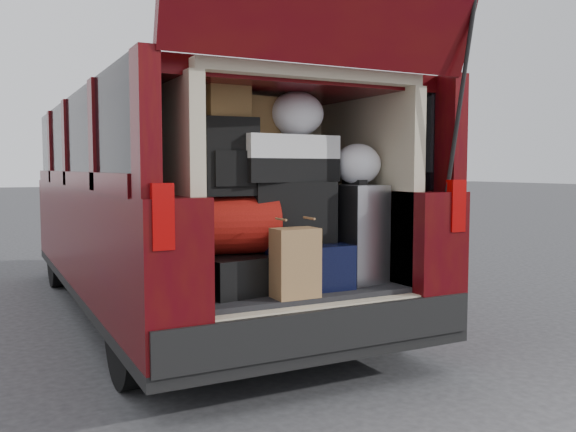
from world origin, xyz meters
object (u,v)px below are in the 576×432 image
at_px(black_hardshell, 227,273).
at_px(silver_roller, 354,233).
at_px(black_soft_case, 289,212).
at_px(backpack, 229,157).
at_px(red_duffel, 232,225).
at_px(twotone_duffel, 283,159).
at_px(navy_hardshell, 296,263).
at_px(kraft_bag, 295,263).

height_order(black_hardshell, silver_roller, silver_roller).
relative_size(black_soft_case, backpack, 1.15).
height_order(black_hardshell, red_duffel, red_duffel).
bearing_deg(twotone_duffel, silver_roller, -14.47).
distance_m(navy_hardshell, silver_roller, 0.42).
xyz_separation_m(navy_hardshell, kraft_bag, (-0.17, -0.31, 0.06)).
bearing_deg(backpack, black_soft_case, 6.93).
bearing_deg(silver_roller, navy_hardshell, 170.69).
xyz_separation_m(black_soft_case, twotone_duffel, (-0.03, 0.01, 0.31)).
distance_m(backpack, twotone_duffel, 0.35).
distance_m(black_soft_case, backpack, 0.49).
relative_size(black_hardshell, backpack, 1.21).
distance_m(kraft_bag, twotone_duffel, 0.66).
bearing_deg(silver_roller, black_hardshell, 172.59).
bearing_deg(kraft_bag, black_hardshell, 129.17).
relative_size(navy_hardshell, backpack, 1.36).
bearing_deg(twotone_duffel, kraft_bag, -111.86).
distance_m(red_duffel, backpack, 0.38).
height_order(silver_roller, kraft_bag, silver_roller).
relative_size(kraft_bag, twotone_duffel, 0.62).
xyz_separation_m(red_duffel, twotone_duffel, (0.33, 0.01, 0.37)).
xyz_separation_m(kraft_bag, backpack, (-0.25, 0.31, 0.56)).
distance_m(red_duffel, twotone_duffel, 0.49).
bearing_deg(navy_hardshell, red_duffel, 178.10).
bearing_deg(black_soft_case, red_duffel, -176.26).
relative_size(navy_hardshell, black_soft_case, 1.18).
bearing_deg(black_hardshell, twotone_duffel, -6.27).
distance_m(navy_hardshell, kraft_bag, 0.36).
xyz_separation_m(red_duffel, black_soft_case, (0.36, -0.00, 0.06)).
bearing_deg(silver_roller, backpack, 173.68).
distance_m(silver_roller, red_duffel, 0.78).
bearing_deg(navy_hardshell, backpack, -179.14).
relative_size(black_hardshell, red_duffel, 1.03).
xyz_separation_m(silver_roller, twotone_duffel, (-0.45, 0.07, 0.45)).
xyz_separation_m(navy_hardshell, red_duffel, (-0.40, 0.02, 0.24)).
distance_m(navy_hardshell, black_soft_case, 0.31).
xyz_separation_m(navy_hardshell, black_soft_case, (-0.04, 0.02, 0.30)).
height_order(silver_roller, backpack, backpack).
bearing_deg(red_duffel, silver_roller, 7.04).
height_order(red_duffel, backpack, backpack).
bearing_deg(black_hardshell, red_duffel, -3.68).
xyz_separation_m(kraft_bag, black_soft_case, (0.13, 0.33, 0.24)).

